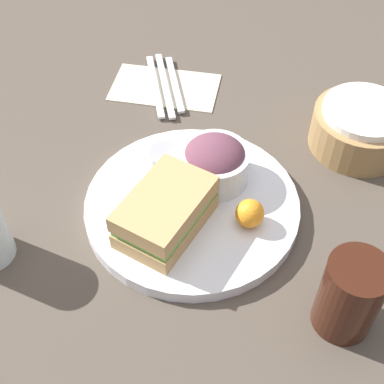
# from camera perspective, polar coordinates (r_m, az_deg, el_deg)

# --- Properties ---
(ground_plane) EXTENTS (4.00, 4.00, 0.00)m
(ground_plane) POSITION_cam_1_polar(r_m,az_deg,el_deg) (0.79, 0.00, -1.94)
(ground_plane) COLOR #4C4238
(plate) EXTENTS (0.31, 0.31, 0.02)m
(plate) POSITION_cam_1_polar(r_m,az_deg,el_deg) (0.78, 0.00, -1.47)
(plate) COLOR silver
(plate) RESTS_ON ground_plane
(sandwich) EXTENTS (0.16, 0.13, 0.06)m
(sandwich) POSITION_cam_1_polar(r_m,az_deg,el_deg) (0.72, -2.85, -2.14)
(sandwich) COLOR tan
(sandwich) RESTS_ON plate
(salad_bowl) EXTENTS (0.10, 0.10, 0.07)m
(salad_bowl) POSITION_cam_1_polar(r_m,az_deg,el_deg) (0.78, 2.41, 3.22)
(salad_bowl) COLOR white
(salad_bowl) RESTS_ON plate
(dressing_cup) EXTENTS (0.05, 0.05, 0.04)m
(dressing_cup) POSITION_cam_1_polar(r_m,az_deg,el_deg) (0.80, -2.72, 3.24)
(dressing_cup) COLOR #99999E
(dressing_cup) RESTS_ON plate
(orange_wedge) EXTENTS (0.04, 0.04, 0.04)m
(orange_wedge) POSITION_cam_1_polar(r_m,az_deg,el_deg) (0.74, 6.18, -2.29)
(orange_wedge) COLOR orange
(orange_wedge) RESTS_ON plate
(drink_glass) EXTENTS (0.07, 0.07, 0.11)m
(drink_glass) POSITION_cam_1_polar(r_m,az_deg,el_deg) (0.67, 16.48, -10.56)
(drink_glass) COLOR #38190F
(drink_glass) RESTS_ON ground_plane
(bread_basket) EXTENTS (0.16, 0.16, 0.08)m
(bread_basket) POSITION_cam_1_polar(r_m,az_deg,el_deg) (0.90, 17.56, 6.59)
(bread_basket) COLOR #997547
(bread_basket) RESTS_ON ground_plane
(napkin) EXTENTS (0.11, 0.19, 0.00)m
(napkin) POSITION_cam_1_polar(r_m,az_deg,el_deg) (1.00, -2.90, 11.14)
(napkin) COLOR beige
(napkin) RESTS_ON ground_plane
(fork) EXTENTS (0.18, 0.07, 0.01)m
(fork) POSITION_cam_1_polar(r_m,az_deg,el_deg) (1.00, -3.95, 11.23)
(fork) COLOR silver
(fork) RESTS_ON napkin
(knife) EXTENTS (0.18, 0.08, 0.01)m
(knife) POSITION_cam_1_polar(r_m,az_deg,el_deg) (1.00, -2.91, 11.34)
(knife) COLOR silver
(knife) RESTS_ON napkin
(spoon) EXTENTS (0.16, 0.07, 0.01)m
(spoon) POSITION_cam_1_polar(r_m,az_deg,el_deg) (1.00, -1.87, 11.46)
(spoon) COLOR silver
(spoon) RESTS_ON napkin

